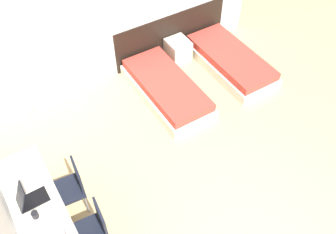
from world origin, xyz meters
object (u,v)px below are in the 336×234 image
chair_near_laptop (71,186)px  laptop (29,199)px  bed_near_window (166,89)px  chair_near_notebook (93,229)px  bed_near_door (230,61)px  nightstand (178,50)px

chair_near_laptop → laptop: size_ratio=2.46×
bed_near_window → chair_near_notebook: bearing=-139.4°
bed_near_door → chair_near_laptop: size_ratio=2.14×
chair_near_laptop → laptop: (-0.51, -0.09, 0.29)m
bed_near_door → laptop: (-4.19, -1.30, 0.64)m
bed_near_window → laptop: size_ratio=5.27×
nightstand → chair_near_laptop: (-2.96, -1.96, 0.29)m
nightstand → bed_near_window: bearing=-134.1°
bed_near_door → chair_near_notebook: chair_near_notebook is taller
bed_near_door → laptop: bearing=-162.7°
chair_near_laptop → laptop: bearing=-164.4°
chair_near_notebook → laptop: laptop is taller
chair_near_notebook → chair_near_laptop: bearing=95.0°
chair_near_laptop → bed_near_door: bearing=23.7°
nightstand → laptop: 4.07m
chair_near_laptop → nightstand: bearing=38.9°
bed_near_window → nightstand: size_ratio=4.31×
bed_near_door → nightstand: 1.04m
chair_near_laptop → laptop: 0.60m
bed_near_door → nightstand: (-0.72, 0.74, 0.06)m
chair_near_notebook → laptop: 0.85m
bed_near_window → bed_near_door: (1.44, 0.00, 0.00)m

